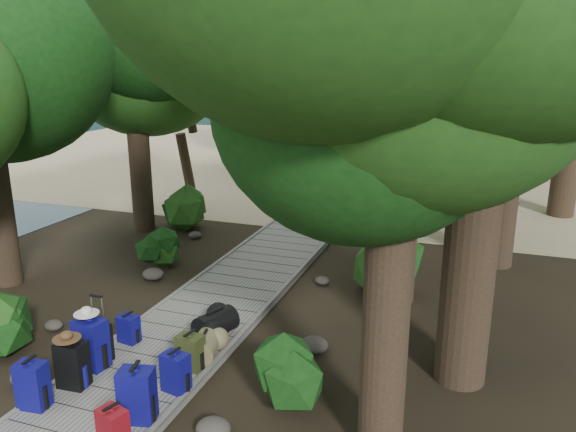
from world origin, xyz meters
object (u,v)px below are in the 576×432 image
at_px(backpack_right_a, 113,428).
at_px(kayak, 271,183).
at_px(backpack_left_c, 91,341).
at_px(backpack_right_b, 137,392).
at_px(backpack_right_c, 176,370).
at_px(backpack_left_b, 72,362).
at_px(backpack_left_d, 129,327).
at_px(lone_suitcase_on_sand, 345,197).
at_px(duffel_right_khaki, 205,346).
at_px(duffel_right_black, 216,324).
at_px(backpack_left_a, 32,383).
at_px(sun_lounger, 453,194).
at_px(backpack_right_d, 190,350).
at_px(suitcase_on_boardwalk, 100,340).

distance_m(backpack_right_a, kayak, 14.76).
xyz_separation_m(backpack_left_c, backpack_right_a, (1.47, -1.49, -0.12)).
xyz_separation_m(backpack_right_b, backpack_right_c, (0.12, 0.75, -0.08)).
bearing_deg(backpack_left_b, backpack_left_d, 87.54).
xyz_separation_m(backpack_right_b, lone_suitcase_on_sand, (-0.21, 11.80, -0.16)).
bearing_deg(kayak, duffel_right_khaki, -53.21).
xyz_separation_m(backpack_right_c, duffel_right_black, (-0.20, 1.63, -0.09)).
bearing_deg(backpack_left_a, backpack_right_a, -19.72).
distance_m(backpack_left_a, backpack_left_b, 0.61).
distance_m(backpack_left_b, backpack_left_d, 1.37).
distance_m(backpack_left_a, backpack_right_a, 1.60).
bearing_deg(backpack_right_b, duffel_right_khaki, 73.45).
bearing_deg(backpack_left_c, sun_lounger, 78.22).
relative_size(backpack_left_c, duffel_right_black, 1.20).
xyz_separation_m(backpack_left_b, backpack_right_c, (1.43, 0.39, -0.06)).
relative_size(backpack_left_c, kayak, 0.26).
relative_size(backpack_right_d, lone_suitcase_on_sand, 0.88).
height_order(backpack_left_c, lone_suitcase_on_sand, backpack_left_c).
relative_size(backpack_right_b, backpack_right_d, 1.35).
bearing_deg(backpack_right_c, backpack_left_b, -153.42).
xyz_separation_m(backpack_left_d, duffel_right_black, (1.26, 0.65, -0.03)).
xyz_separation_m(backpack_left_d, backpack_right_a, (1.42, -2.34, 0.06)).
distance_m(backpack_right_b, duffel_right_khaki, 1.69).
bearing_deg(backpack_right_b, suitcase_on_boardwalk, 127.92).
xyz_separation_m(backpack_right_d, duffel_right_khaki, (0.07, 0.34, -0.10)).
distance_m(backpack_left_d, duffel_right_khaki, 1.43).
distance_m(backpack_left_c, backpack_right_d, 1.49).
relative_size(backpack_right_b, duffel_right_black, 1.12).
relative_size(duffel_right_khaki, kayak, 0.18).
distance_m(backpack_left_a, lone_suitcase_on_sand, 12.10).
distance_m(backpack_left_b, backpack_left_c, 0.53).
relative_size(kayak, sun_lounger, 1.61).
height_order(backpack_left_b, kayak, backpack_left_b).
bearing_deg(backpack_left_a, sun_lounger, 65.89).
relative_size(duffel_right_khaki, lone_suitcase_on_sand, 0.88).
bearing_deg(backpack_right_c, backpack_left_d, 157.44).
bearing_deg(duffel_right_black, backpack_right_b, -68.60).
height_order(backpack_left_b, sun_lounger, backpack_left_b).
xyz_separation_m(backpack_right_a, duffel_right_black, (-0.16, 2.99, -0.09)).
xyz_separation_m(backpack_left_a, suitcase_on_boardwalk, (0.04, 1.36, -0.06)).
bearing_deg(backpack_left_d, backpack_right_c, -26.42).
xyz_separation_m(backpack_left_c, duffel_right_khaki, (1.48, 0.80, -0.23)).
height_order(backpack_left_c, suitcase_on_boardwalk, backpack_left_c).
height_order(backpack_left_d, backpack_right_d, backpack_right_d).
xyz_separation_m(backpack_left_d, backpack_right_d, (1.36, -0.39, 0.04)).
bearing_deg(lone_suitcase_on_sand, suitcase_on_boardwalk, -109.33).
bearing_deg(duffel_right_khaki, kayak, 92.80).
distance_m(backpack_right_c, lone_suitcase_on_sand, 11.06).
bearing_deg(suitcase_on_boardwalk, backpack_right_c, 4.83).
distance_m(backpack_right_a, suitcase_on_boardwalk, 2.31).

